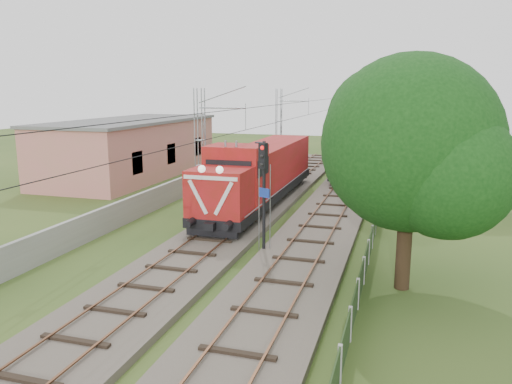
% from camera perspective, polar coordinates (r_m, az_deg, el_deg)
% --- Properties ---
extents(ground, '(140.00, 140.00, 0.00)m').
position_cam_1_polar(ground, '(20.86, -11.54, -10.87)').
color(ground, '#2D481B').
rests_on(ground, ground).
extents(track_main, '(4.20, 70.00, 0.45)m').
position_cam_1_polar(track_main, '(26.79, -4.46, -5.15)').
color(track_main, '#6B6054').
rests_on(track_main, ground).
extents(track_side, '(4.20, 80.00, 0.45)m').
position_cam_1_polar(track_side, '(37.93, 9.82, -0.29)').
color(track_side, '#6B6054').
rests_on(track_side, ground).
extents(catenary, '(3.31, 70.00, 8.00)m').
position_cam_1_polar(catenary, '(31.63, -6.28, 4.56)').
color(catenary, gray).
rests_on(catenary, ground).
extents(boundary_wall, '(0.25, 40.00, 1.50)m').
position_cam_1_polar(boundary_wall, '(33.72, -11.73, -0.87)').
color(boundary_wall, '#9E9E99').
rests_on(boundary_wall, ground).
extents(station_building, '(8.40, 20.40, 5.22)m').
position_cam_1_polar(station_building, '(47.88, -13.97, 4.96)').
color(station_building, '#B37460').
rests_on(station_building, ground).
extents(fence, '(0.12, 32.00, 1.20)m').
position_cam_1_polar(fence, '(21.22, 12.19, -8.77)').
color(fence, black).
rests_on(fence, ground).
extents(locomotive, '(3.23, 18.46, 4.69)m').
position_cam_1_polar(locomotive, '(33.90, 0.51, 2.25)').
color(locomotive, black).
rests_on(locomotive, ground).
extents(coach_rake, '(3.23, 96.26, 3.73)m').
position_cam_1_polar(coach_rake, '(87.79, 14.05, 7.84)').
color(coach_rake, black).
rests_on(coach_rake, ground).
extents(signal_post, '(0.58, 0.48, 5.54)m').
position_cam_1_polar(signal_post, '(23.52, 0.86, 1.60)').
color(signal_post, black).
rests_on(signal_post, ground).
extents(tree_a, '(7.18, 6.84, 9.31)m').
position_cam_1_polar(tree_a, '(20.03, 17.47, 5.10)').
color(tree_a, '#322214').
rests_on(tree_a, ground).
extents(tree_b, '(6.91, 6.58, 8.96)m').
position_cam_1_polar(tree_b, '(37.79, 20.75, 7.37)').
color(tree_b, '#322214').
rests_on(tree_b, ground).
extents(tree_c, '(5.13, 4.88, 6.65)m').
position_cam_1_polar(tree_c, '(51.87, 19.86, 6.78)').
color(tree_c, '#322214').
rests_on(tree_c, ground).
extents(tree_d, '(7.04, 6.70, 9.12)m').
position_cam_1_polar(tree_d, '(56.30, 22.00, 8.54)').
color(tree_d, '#322214').
rests_on(tree_d, ground).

